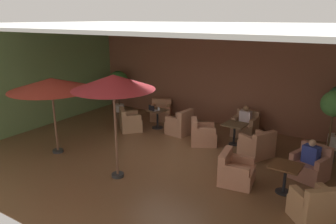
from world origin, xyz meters
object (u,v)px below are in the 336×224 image
(armchair_front_left_east, at_px, (130,122))
(armchair_mid_center_east, at_px, (310,166))
(patio_umbrella_center_beige, at_px, (51,85))
(patron_by_window, at_px, (311,153))
(armchair_mid_center_south, at_px, (235,172))
(potted_tree_left_corner, at_px, (118,83))
(armchair_mid_center_north, at_px, (314,207))
(cafe_table_front_left, at_px, (157,115))
(cafe_table_mid_center, at_px, (286,172))
(armchair_front_right_north, at_px, (245,126))
(open_laptop, at_px, (153,109))
(armchair_front_right_south, at_px, (257,146))
(armchair_front_left_north, at_px, (161,112))
(cafe_table_front_right, at_px, (235,128))
(patron_blue_shirt, at_px, (246,116))
(armchair_front_right_east, at_px, (202,135))
(iced_drink_cup, at_px, (159,109))
(potted_tree_mid_left, at_px, (333,111))
(armchair_front_left_south, at_px, (180,125))
(patio_umbrella_tall_red, at_px, (113,83))

(armchair_front_left_east, relative_size, armchair_mid_center_east, 1.04)
(patio_umbrella_center_beige, distance_m, patron_by_window, 7.28)
(armchair_mid_center_south, bearing_deg, potted_tree_left_corner, 152.79)
(armchair_mid_center_north, bearing_deg, cafe_table_front_left, 151.91)
(armchair_front_left_east, height_order, armchair_mid_center_east, armchair_mid_center_east)
(cafe_table_mid_center, xyz_separation_m, patio_umbrella_center_beige, (-6.41, -1.22, 1.58))
(cafe_table_mid_center, height_order, patron_by_window, patron_by_window)
(armchair_front_right_north, xyz_separation_m, armchair_mid_center_east, (2.46, -2.17, -0.00))
(armchair_front_left_east, xyz_separation_m, patio_umbrella_center_beige, (-0.62, -2.73, 1.79))
(patron_by_window, xyz_separation_m, open_laptop, (-5.56, 1.07, 0.05))
(armchair_front_right_south, height_order, patron_by_window, patron_by_window)
(armchair_mid_center_south, distance_m, potted_tree_left_corner, 7.48)
(cafe_table_front_left, xyz_separation_m, armchair_front_left_east, (-0.69, -0.76, -0.17))
(armchair_front_left_north, relative_size, cafe_table_front_right, 1.39)
(armchair_front_left_east, bearing_deg, patron_by_window, -4.31)
(patron_blue_shirt, bearing_deg, armchair_front_right_south, -58.82)
(cafe_table_front_left, height_order, armchair_front_right_south, armchair_front_right_south)
(patio_umbrella_center_beige, bearing_deg, patron_blue_shirt, 45.65)
(open_laptop, bearing_deg, armchair_front_right_east, -10.10)
(armchair_front_left_north, xyz_separation_m, cafe_table_mid_center, (5.55, -3.21, 0.23))
(cafe_table_front_left, distance_m, iced_drink_cup, 0.28)
(armchair_front_left_east, bearing_deg, armchair_front_left_north, 82.06)
(cafe_table_front_left, distance_m, armchair_front_left_east, 1.05)
(patio_umbrella_center_beige, xyz_separation_m, potted_tree_mid_left, (7.03, 3.66, -0.61))
(armchair_front_left_south, relative_size, armchair_front_right_south, 0.84)
(open_laptop, bearing_deg, armchair_front_left_south, 1.70)
(patio_umbrella_tall_red, bearing_deg, armchair_front_left_north, 110.30)
(armchair_front_left_north, bearing_deg, potted_tree_left_corner, 179.25)
(armchair_front_left_east, distance_m, armchair_mid_center_east, 6.18)
(armchair_front_left_east, relative_size, armchair_front_right_north, 1.22)
(armchair_front_left_south, distance_m, patio_umbrella_center_beige, 4.48)
(armchair_front_left_south, bearing_deg, armchair_mid_center_north, -31.89)
(armchair_front_left_south, height_order, cafe_table_mid_center, armchair_front_left_south)
(armchair_front_left_south, bearing_deg, armchair_front_right_south, -8.14)
(armchair_front_left_east, relative_size, potted_tree_mid_left, 0.50)
(armchair_mid_center_south, xyz_separation_m, potted_tree_mid_left, (1.76, 2.60, 1.20))
(armchair_front_right_east, bearing_deg, iced_drink_cup, 165.53)
(cafe_table_front_right, distance_m, potted_tree_mid_left, 2.87)
(armchair_front_left_north, xyz_separation_m, potted_tree_mid_left, (6.17, -0.77, 1.20))
(patron_blue_shirt, bearing_deg, armchair_front_left_east, -155.37)
(armchair_front_left_north, height_order, armchair_front_left_east, armchair_front_left_east)
(cafe_table_front_left, bearing_deg, armchair_front_right_south, -7.82)
(patron_blue_shirt, bearing_deg, armchair_mid_center_east, -40.89)
(armchair_front_left_south, xyz_separation_m, patio_umbrella_center_beige, (-2.35, -3.37, 1.77))
(armchair_front_right_south, relative_size, iced_drink_cup, 9.75)
(armchair_front_left_south, xyz_separation_m, armchair_mid_center_north, (4.83, -3.00, -0.01))
(potted_tree_left_corner, height_order, potted_tree_mid_left, potted_tree_mid_left)
(cafe_table_front_left, xyz_separation_m, armchair_front_right_north, (3.02, 0.98, -0.17))
(armchair_front_right_east, bearing_deg, armchair_mid_center_east, -10.72)
(armchair_front_left_north, bearing_deg, cafe_table_front_right, -15.77)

